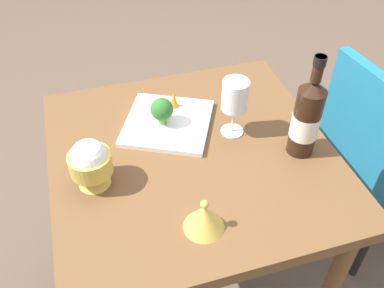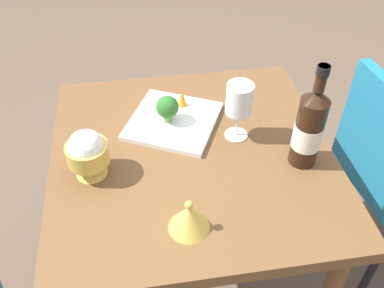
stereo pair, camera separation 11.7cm
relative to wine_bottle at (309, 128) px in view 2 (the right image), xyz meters
name	(u,v)px [view 2 (the right image)]	position (x,y,z in m)	size (l,w,h in m)	color
ground_plane	(192,284)	(-0.08, -0.30, -0.85)	(8.00, 8.00, 0.00)	brown
dining_table	(192,176)	(-0.08, -0.30, -0.22)	(0.79, 0.79, 0.74)	brown
wine_bottle	(309,128)	(0.00, 0.00, 0.00)	(0.08, 0.08, 0.31)	black
wine_glass	(239,100)	(-0.13, -0.16, 0.01)	(0.08, 0.08, 0.18)	white
rice_bowl	(88,153)	(-0.04, -0.57, -0.04)	(0.11, 0.11, 0.14)	gold
rice_bowl_lid	(189,217)	(0.18, -0.34, -0.08)	(0.10, 0.10, 0.09)	gold
serving_plate	(173,121)	(-0.22, -0.33, -0.11)	(0.33, 0.33, 0.02)	white
broccoli_floret	(167,108)	(-0.21, -0.35, -0.05)	(0.07, 0.07, 0.09)	#729E4C
carrot_garnish_left	(183,98)	(-0.28, -0.29, -0.08)	(0.03, 0.03, 0.05)	orange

